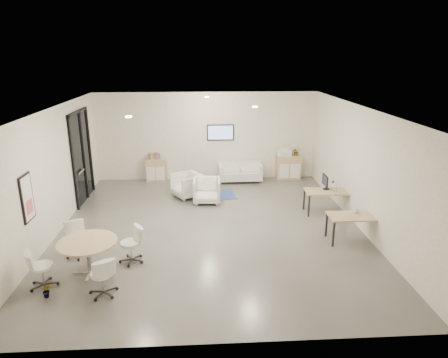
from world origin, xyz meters
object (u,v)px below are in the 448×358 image
armchair_left (187,184)px  desk_rear (327,193)px  loveseat (240,173)px  sideboard_right (288,167)px  sideboard_left (156,170)px  desk_front (355,218)px  armchair_right (207,189)px  round_table (87,245)px

armchair_left → desk_rear: size_ratio=0.65×
desk_rear → armchair_left: bearing=162.3°
loveseat → armchair_left: bearing=-140.2°
sideboard_right → desk_rear: 3.39m
sideboard_left → desk_front: bearing=-43.9°
sideboard_left → desk_rear: size_ratio=0.62×
armchair_right → sideboard_left: bearing=130.1°
desk_front → round_table: 6.31m
armchair_right → desk_rear: bearing=-15.1°
armchair_right → round_table: 4.88m
sideboard_left → loveseat: (3.08, -0.18, -0.09)m
armchair_right → round_table: (-2.58, -4.13, 0.24)m
loveseat → armchair_right: (-1.26, -2.13, 0.11)m
armchair_right → round_table: size_ratio=0.69×
round_table → armchair_right: bearing=58.0°
desk_front → desk_rear: bearing=93.8°
desk_front → armchair_left: bearing=141.2°
loveseat → armchair_right: size_ratio=1.85×
sideboard_left → desk_front: 7.56m
sideboard_right → loveseat: 1.84m
armchair_right → desk_rear: 3.67m
loveseat → sideboard_right: bearing=4.5°
loveseat → desk_rear: size_ratio=1.18×
desk_front → round_table: (-6.20, -1.20, 0.06)m
sideboard_right → desk_rear: size_ratio=0.67×
desk_rear → round_table: (-6.09, -3.06, 0.06)m
sideboard_right → armchair_left: 4.11m
loveseat → round_table: round_table is taller
loveseat → round_table: size_ratio=1.27×
sideboard_left → armchair_right: 2.94m
armchair_right → desk_front: size_ratio=0.65×
sideboard_right → desk_front: size_ratio=0.68×
armchair_right → desk_front: (3.62, -2.93, 0.19)m
armchair_left → armchair_right: 0.83m
sideboard_right → desk_front: 5.25m
sideboard_left → desk_front: (5.44, -5.24, 0.20)m
desk_rear → desk_front: size_ratio=1.02×
loveseat → desk_rear: bearing=-55.3°
sideboard_right → round_table: (-5.67, -6.42, 0.23)m
armchair_right → desk_front: bearing=-37.2°
sideboard_right → loveseat: bearing=-175.1°
armchair_left → desk_rear: 4.44m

